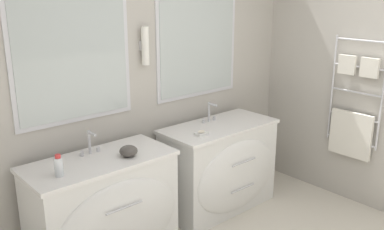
{
  "coord_description": "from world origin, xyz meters",
  "views": [
    {
      "loc": [
        -2.1,
        -1.24,
        2.08
      ],
      "look_at": [
        0.08,
        1.24,
        1.1
      ],
      "focal_mm": 40.0,
      "sensor_mm": 36.0,
      "label": 1
    }
  ],
  "objects_px": {
    "vanity_right": "(221,167)",
    "vanity_left": "(105,211)",
    "amenity_bowl": "(129,151)",
    "toiletry_bottle": "(59,166)"
  },
  "relations": [
    {
      "from": "vanity_left",
      "to": "vanity_right",
      "type": "distance_m",
      "value": 1.27
    },
    {
      "from": "amenity_bowl",
      "to": "vanity_left",
      "type": "bearing_deg",
      "value": 162.65
    },
    {
      "from": "toiletry_bottle",
      "to": "vanity_left",
      "type": "bearing_deg",
      "value": 8.59
    },
    {
      "from": "vanity_right",
      "to": "toiletry_bottle",
      "type": "relative_size",
      "value": 7.22
    },
    {
      "from": "amenity_bowl",
      "to": "toiletry_bottle",
      "type": "bearing_deg",
      "value": 179.2
    },
    {
      "from": "toiletry_bottle",
      "to": "amenity_bowl",
      "type": "height_order",
      "value": "toiletry_bottle"
    },
    {
      "from": "vanity_right",
      "to": "vanity_left",
      "type": "bearing_deg",
      "value": 180.0
    },
    {
      "from": "amenity_bowl",
      "to": "vanity_right",
      "type": "bearing_deg",
      "value": 3.3
    },
    {
      "from": "toiletry_bottle",
      "to": "amenity_bowl",
      "type": "bearing_deg",
      "value": -0.8
    },
    {
      "from": "vanity_left",
      "to": "amenity_bowl",
      "type": "bearing_deg",
      "value": -17.35
    }
  ]
}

